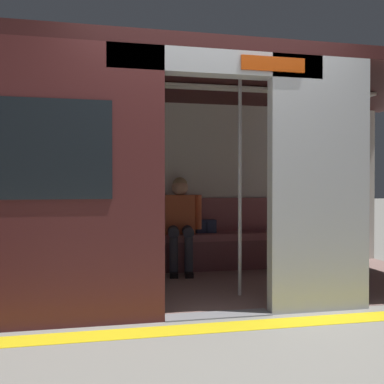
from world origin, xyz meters
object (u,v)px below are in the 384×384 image
object	(u,v)px
book	(147,233)
grab_pole_far	(240,185)
handbag	(206,226)
person_seated	(180,217)
bench_seat	(176,243)
grab_pole_door	(162,185)
train_car	(186,147)

from	to	relation	value
book	grab_pole_far	distance (m)	1.72
handbag	grab_pole_far	distance (m)	1.56
book	handbag	bearing A→B (deg)	158.79
person_seated	book	distance (m)	0.47
bench_seat	person_seated	bearing A→B (deg)	129.75
handbag	book	bearing A→B (deg)	3.49
person_seated	bench_seat	bearing A→B (deg)	-50.25
handbag	grab_pole_far	bearing A→B (deg)	89.59
bench_seat	grab_pole_door	xyz separation A→B (m)	(0.39, 1.51, 0.73)
person_seated	handbag	xyz separation A→B (m)	(-0.36, -0.12, -0.13)
grab_pole_door	person_seated	bearing A→B (deg)	-106.67
book	grab_pole_far	size ratio (longest dim) A/B	0.10
grab_pole_door	train_car	bearing A→B (deg)	-119.46
person_seated	handbag	world-z (taller)	person_seated
train_car	handbag	size ratio (longest dim) A/B	24.62
train_car	handbag	distance (m)	1.45
train_car	bench_seat	xyz separation A→B (m)	(-0.06, -0.91, -1.15)
person_seated	book	world-z (taller)	person_seated
train_car	handbag	xyz separation A→B (m)	(-0.46, -0.99, -0.95)
bench_seat	grab_pole_door	distance (m)	1.72
person_seated	grab_pole_far	size ratio (longest dim) A/B	0.55
train_car	grab_pole_door	bearing A→B (deg)	60.54
bench_seat	book	world-z (taller)	book
grab_pole_far	person_seated	bearing A→B (deg)	-75.29
bench_seat	grab_pole_far	world-z (taller)	grab_pole_far
bench_seat	grab_pole_door	size ratio (longest dim) A/B	1.42
handbag	book	world-z (taller)	handbag
grab_pole_far	handbag	bearing A→B (deg)	-90.41
person_seated	grab_pole_door	size ratio (longest dim) A/B	0.55
train_car	book	distance (m)	1.43
book	grab_pole_far	world-z (taller)	grab_pole_far
person_seated	grab_pole_far	xyz separation A→B (m)	(-0.35, 1.34, 0.40)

